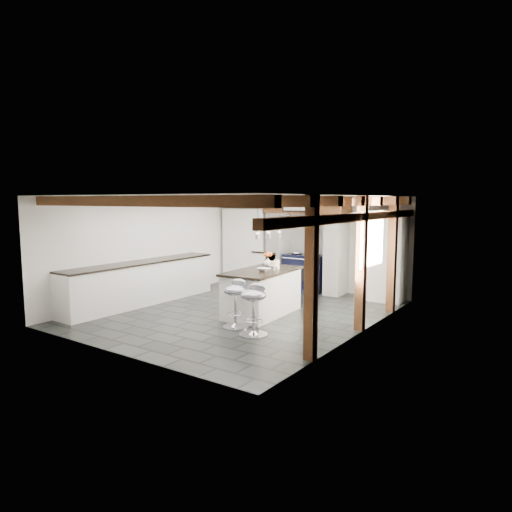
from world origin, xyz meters
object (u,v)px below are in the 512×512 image
Objects in this scene: range_cooker at (305,272)px; bar_stool_near at (254,304)px; kitchen_island at (262,292)px; bar_stool_far at (236,298)px.

bar_stool_near is at bearing -73.60° from range_cooker.
range_cooker is 0.55× the size of kitchen_island.
kitchen_island is 1.07m from bar_stool_far.
bar_stool_far is (0.15, -1.05, 0.08)m from kitchen_island.
range_cooker reaches higher than bar_stool_far.
kitchen_island is (0.44, -2.55, -0.02)m from range_cooker.
bar_stool_far is (-0.53, 0.20, -0.01)m from bar_stool_near.
kitchen_island reaches higher than bar_stool_far.
bar_stool_near is 1.01× the size of bar_stool_far.
kitchen_island is 1.43m from bar_stool_near.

